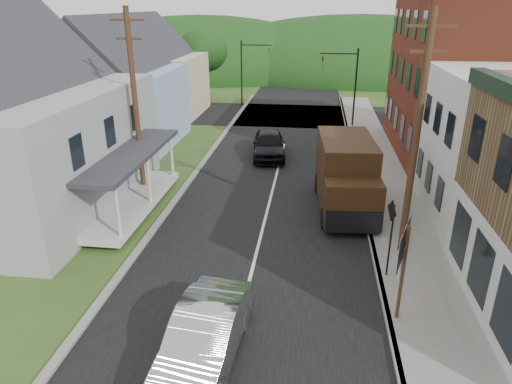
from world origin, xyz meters
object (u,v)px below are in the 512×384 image
(dark_sedan, at_px, (269,144))
(route_sign_cluster, at_px, (403,259))
(silver_sedan, at_px, (205,337))
(delivery_van, at_px, (346,176))
(warning_sign, at_px, (391,228))

(dark_sedan, height_order, route_sign_cluster, route_sign_cluster)
(silver_sedan, relative_size, route_sign_cluster, 1.54)
(delivery_van, distance_m, warning_sign, 5.98)
(warning_sign, bearing_deg, silver_sedan, -151.12)
(silver_sedan, relative_size, warning_sign, 1.65)
(delivery_van, height_order, warning_sign, delivery_van)
(dark_sedan, distance_m, delivery_van, 8.76)
(dark_sedan, xyz_separation_m, delivery_van, (4.38, -7.54, 0.85))
(dark_sedan, distance_m, route_sign_cluster, 16.76)
(silver_sedan, xyz_separation_m, delivery_van, (4.21, 10.65, 0.89))
(silver_sedan, height_order, route_sign_cluster, route_sign_cluster)
(dark_sedan, relative_size, route_sign_cluster, 1.57)
(silver_sedan, bearing_deg, delivery_van, 72.32)
(silver_sedan, xyz_separation_m, route_sign_cluster, (5.38, 2.44, 1.38))
(silver_sedan, height_order, warning_sign, warning_sign)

